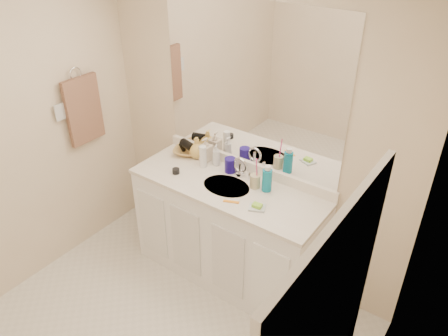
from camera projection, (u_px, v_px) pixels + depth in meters
wall_back at (249, 133)px, 3.28m from camera, size 2.60×0.02×2.40m
vanity_cabinet at (228, 232)px, 3.49m from camera, size 1.50×0.55×0.85m
countertop at (228, 186)px, 3.26m from camera, size 1.52×0.57×0.03m
backsplash at (247, 166)px, 3.41m from camera, size 1.52×0.03×0.08m
sink_basin at (226, 187)px, 3.25m from camera, size 0.37×0.37×0.02m
faucet at (240, 169)px, 3.34m from camera, size 0.02×0.02×0.11m
mirror at (250, 88)px, 3.09m from camera, size 1.48×0.01×1.20m
blue_mug at (230, 165)px, 3.38m from camera, size 0.10×0.10×0.12m
tan_cup at (255, 181)px, 3.20m from camera, size 0.09×0.09×0.10m
toothbrush at (257, 170)px, 3.14m from camera, size 0.01×0.04×0.20m
mouthwash_bottle at (267, 180)px, 3.15m from camera, size 0.09×0.09×0.17m
soap_dish at (257, 208)px, 3.00m from camera, size 0.14×0.13×0.01m
green_soap at (257, 205)px, 2.99m from camera, size 0.07×0.05×0.02m
orange_comb at (231, 202)px, 3.06m from camera, size 0.12×0.07×0.00m
dark_jar at (176, 171)px, 3.38m from camera, size 0.07×0.07×0.04m
extra_white_bottle at (203, 157)px, 3.43m from camera, size 0.06×0.06×0.18m
soap_bottle_white at (216, 155)px, 3.46m from camera, size 0.08×0.08×0.18m
soap_bottle_cream at (206, 149)px, 3.52m from camera, size 0.09×0.09×0.20m
soap_bottle_yellow at (197, 147)px, 3.56m from camera, size 0.14×0.14×0.18m
wicker_basket at (186, 151)px, 3.64m from camera, size 0.27×0.27×0.05m
hair_dryer at (188, 145)px, 3.60m from camera, size 0.15×0.10×0.07m
towel_ring at (76, 74)px, 3.37m from camera, size 0.01×0.11×0.11m
hand_towel at (84, 110)px, 3.51m from camera, size 0.04×0.32×0.55m
switch_plate at (60, 112)px, 3.36m from camera, size 0.01×0.08×0.13m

